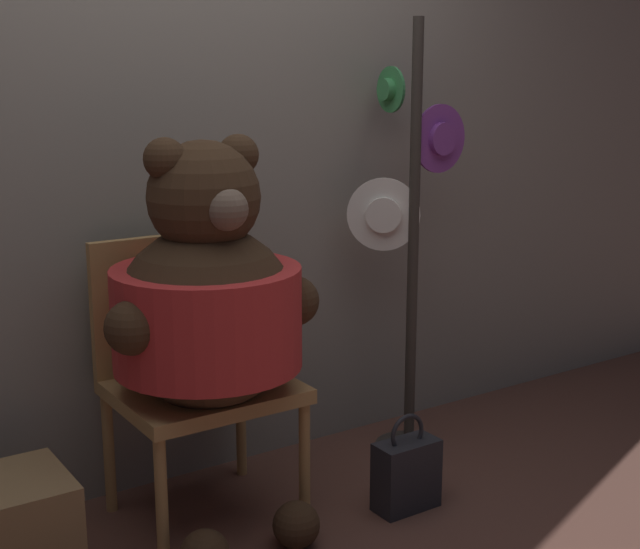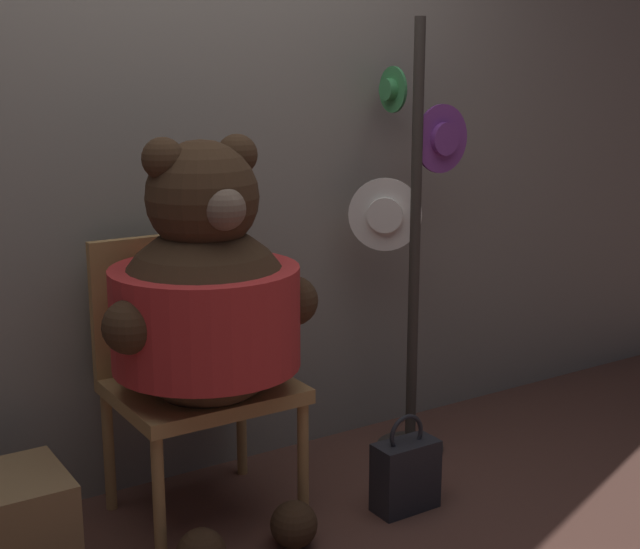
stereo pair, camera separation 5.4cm
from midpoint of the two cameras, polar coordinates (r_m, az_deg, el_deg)
The scene contains 7 objects.
ground_plane at distance 3.19m, azimuth -4.49°, elevation -16.38°, with size 14.00×14.00×0.00m, color brown.
wall_back at distance 3.37m, azimuth -10.22°, elevation 7.80°, with size 8.00×0.10×2.54m.
chair at distance 3.20m, azimuth -8.68°, elevation -5.70°, with size 0.60×0.53×0.99m.
teddy_bear at distance 2.97m, azimuth -7.71°, elevation -1.99°, with size 0.76×0.67×1.36m.
hat_display_rack at distance 3.62m, azimuth 5.29°, elevation 2.57°, with size 0.48×0.41×1.76m.
handbag_on_ground at distance 3.32m, azimuth 5.07°, elevation -12.56°, with size 0.24×0.12×0.36m.
wooden_crate at distance 3.00m, azimuth -19.63°, elevation -15.37°, with size 0.35×0.35×0.35m.
Camera 1 is at (-1.36, -2.43, 1.56)m, focal length 50.00 mm.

